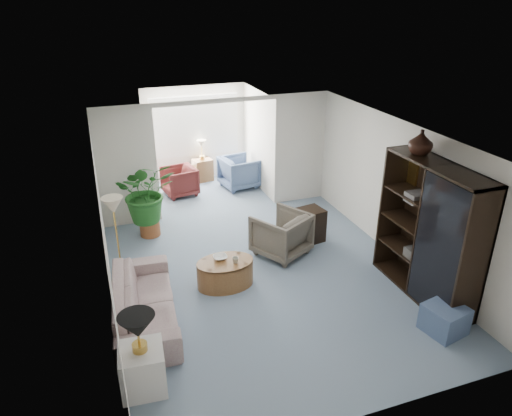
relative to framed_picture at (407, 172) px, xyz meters
name	(u,v)px	position (x,y,z in m)	size (l,w,h in m)	color
floor	(268,281)	(-2.46, 0.10, -1.70)	(6.00, 6.00, 0.00)	gray
sunroom_floor	(208,193)	(-2.46, 4.20, -1.70)	(2.60, 2.60, 0.00)	gray
back_pier_left	(127,168)	(-4.36, 3.10, -0.45)	(1.20, 0.12, 2.50)	silver
back_pier_right	(300,149)	(-0.56, 3.10, -0.45)	(1.20, 0.12, 2.50)	silver
back_header	(216,101)	(-2.46, 3.10, 0.75)	(2.60, 0.12, 0.10)	silver
window_pane	(195,126)	(-2.46, 5.28, -0.30)	(2.20, 0.02, 1.50)	white
window_blinds	(195,126)	(-2.46, 5.25, -0.30)	(2.20, 0.02, 1.50)	white
framed_picture	(407,172)	(0.00, 0.00, 0.00)	(0.04, 0.50, 0.40)	beige
sofa	(144,302)	(-4.54, -0.27, -1.38)	(2.20, 0.86, 0.64)	#B4A798
end_table	(143,369)	(-4.74, -1.62, -1.41)	(0.53, 0.53, 0.59)	silver
table_lamp	(137,327)	(-4.74, -1.62, -0.76)	(0.44, 0.44, 0.30)	black
floor_lamp	(113,205)	(-4.77, 1.28, -0.45)	(0.36, 0.36, 0.28)	beige
coffee_table	(225,273)	(-3.17, 0.23, -1.47)	(0.95, 0.95, 0.45)	brown
coffee_bowl	(220,257)	(-3.22, 0.33, -1.22)	(0.23, 0.23, 0.06)	white
coffee_cup	(235,260)	(-3.02, 0.13, -1.20)	(0.11, 0.11, 0.10)	#B8B7A1
wingback_chair	(281,234)	(-1.90, 0.89, -1.29)	(0.87, 0.90, 0.82)	#635D4E
side_table_dark	(309,225)	(-1.20, 1.19, -1.37)	(0.55, 0.44, 0.66)	black
entertainment_cabinet	(429,232)	(-0.23, -1.01, -0.60)	(0.53, 1.97, 2.19)	black
cabinet_urn	(421,142)	(-0.23, -0.51, 0.68)	(0.37, 0.37, 0.38)	black
ottoman	(445,319)	(-0.54, -1.96, -1.49)	(0.52, 0.52, 0.42)	slate
plant_pot	(150,228)	(-4.09, 2.46, -1.54)	(0.40, 0.40, 0.32)	brown
house_plant	(146,192)	(-4.09, 2.46, -0.76)	(1.12, 0.97, 1.25)	#215F20
sunroom_chair_blue	(239,172)	(-1.62, 4.33, -1.31)	(0.83, 0.85, 0.78)	slate
sunroom_chair_maroon	(179,181)	(-3.12, 4.33, -1.36)	(0.73, 0.75, 0.69)	#521D1C
sunroom_table	(203,170)	(-2.37, 5.08, -1.42)	(0.46, 0.36, 0.57)	brown
shelf_clutter	(433,237)	(-0.28, -1.16, -0.61)	(0.30, 1.15, 1.06)	black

